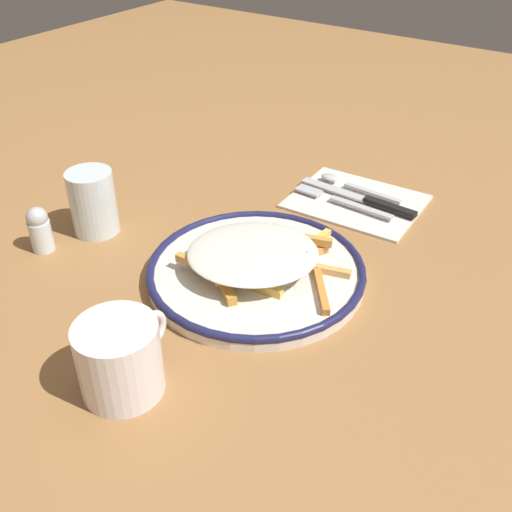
{
  "coord_description": "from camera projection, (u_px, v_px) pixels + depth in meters",
  "views": [
    {
      "loc": [
        -0.55,
        -0.37,
        0.49
      ],
      "look_at": [
        0.0,
        0.0,
        0.04
      ],
      "focal_mm": 42.0,
      "sensor_mm": 36.0,
      "label": 1
    }
  ],
  "objects": [
    {
      "name": "spoon",
      "position": [
        346.0,
        183.0,
        1.02
      ],
      "size": [
        0.02,
        0.15,
        0.01
      ],
      "color": "silver",
      "rests_on": "napkin"
    },
    {
      "name": "ground_plane",
      "position": [
        256.0,
        278.0,
        0.82
      ],
      "size": [
        2.6,
        2.6,
        0.0
      ],
      "primitive_type": "plane",
      "color": "#9C6C3D"
    },
    {
      "name": "napkin",
      "position": [
        356.0,
        200.0,
        0.99
      ],
      "size": [
        0.18,
        0.21,
        0.01
      ],
      "primitive_type": "cube",
      "rotation": [
        0.0,
        0.0,
        0.04
      ],
      "color": "silver",
      "rests_on": "ground_plane"
    },
    {
      "name": "knife",
      "position": [
        367.0,
        200.0,
        0.98
      ],
      "size": [
        0.03,
        0.21,
        0.01
      ],
      "color": "black",
      "rests_on": "napkin"
    },
    {
      "name": "coffee_mug",
      "position": [
        120.0,
        358.0,
        0.63
      ],
      "size": [
        0.12,
        0.09,
        0.09
      ],
      "color": "white",
      "rests_on": "ground_plane"
    },
    {
      "name": "water_glass",
      "position": [
        93.0,
        202.0,
        0.9
      ],
      "size": [
        0.07,
        0.07,
        0.1
      ],
      "primitive_type": "cylinder",
      "color": "silver",
      "rests_on": "ground_plane"
    },
    {
      "name": "plate",
      "position": [
        256.0,
        271.0,
        0.81
      ],
      "size": [
        0.3,
        0.3,
        0.02
      ],
      "color": "silver",
      "rests_on": "ground_plane"
    },
    {
      "name": "salt_shaker",
      "position": [
        40.0,
        229.0,
        0.86
      ],
      "size": [
        0.03,
        0.03,
        0.07
      ],
      "color": "silver",
      "rests_on": "ground_plane"
    },
    {
      "name": "fork",
      "position": [
        342.0,
        201.0,
        0.97
      ],
      "size": [
        0.02,
        0.18,
        0.01
      ],
      "color": "silver",
      "rests_on": "napkin"
    },
    {
      "name": "fries_heap",
      "position": [
        255.0,
        255.0,
        0.8
      ],
      "size": [
        0.25,
        0.24,
        0.04
      ],
      "color": "#E7B554",
      "rests_on": "plate"
    }
  ]
}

